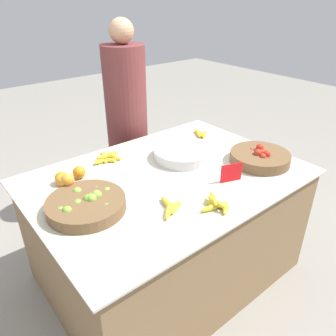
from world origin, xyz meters
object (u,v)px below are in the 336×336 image
lime_bowl (86,204)px  tomato_basket (260,157)px  metal_bowl (183,153)px  price_sign (231,173)px  vendor_person (128,131)px

lime_bowl → tomato_basket: 1.14m
metal_bowl → price_sign: price_sign is taller
price_sign → lime_bowl: bearing=-179.9°
tomato_basket → price_sign: size_ratio=2.94×
lime_bowl → price_sign: (0.79, -0.28, 0.02)m
metal_bowl → vendor_person: size_ratio=0.24×
metal_bowl → tomato_basket: bearing=-46.7°
tomato_basket → vendor_person: size_ratio=0.24×
lime_bowl → vendor_person: 1.18m
metal_bowl → vendor_person: (0.02, 0.73, -0.08)m
tomato_basket → metal_bowl: size_ratio=0.98×
price_sign → vendor_person: vendor_person is taller
price_sign → vendor_person: size_ratio=0.08×
vendor_person → lime_bowl: bearing=-133.0°
lime_bowl → tomato_basket: (1.12, -0.23, 0.00)m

